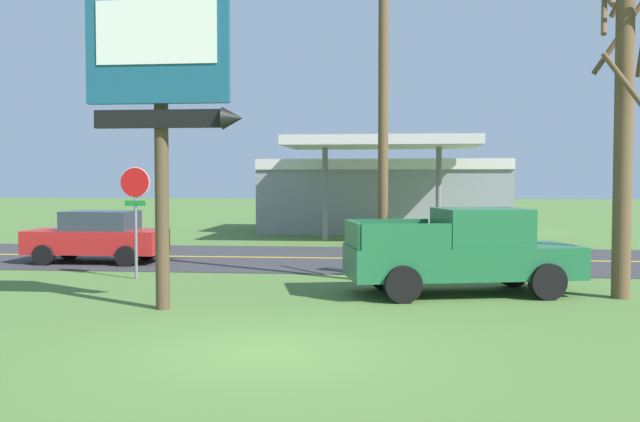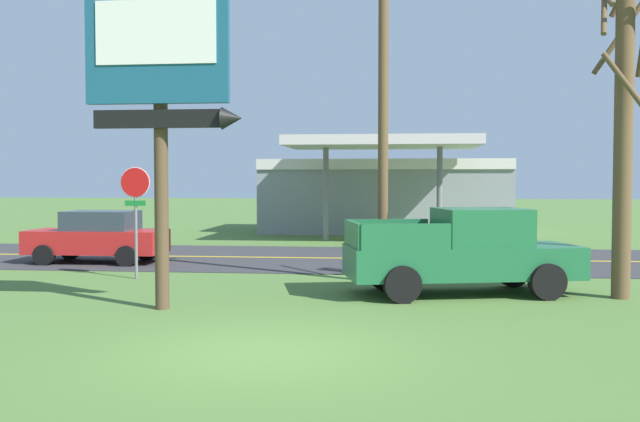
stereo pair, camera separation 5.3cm
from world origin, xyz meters
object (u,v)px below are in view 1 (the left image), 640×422
stop_sign (135,202)px  pickup_green_parked_on_lawn (465,252)px  motel_sign (162,81)px  bare_tree (623,116)px  gas_station (384,193)px  car_red_near_lane (98,237)px  utility_pole (383,84)px

stop_sign → pickup_green_parked_on_lawn: stop_sign is taller
stop_sign → motel_sign: bearing=-63.3°
bare_tree → stop_sign: bearing=170.9°
gas_station → motel_sign: bearing=-100.2°
motel_sign → car_red_near_lane: 9.79m
gas_station → pickup_green_parked_on_lawn: (2.17, -19.59, -0.98)m
motel_sign → bare_tree: (9.55, 2.49, -0.55)m
stop_sign → gas_station: size_ratio=0.25×
utility_pole → gas_station: size_ratio=0.79×
utility_pole → gas_station: bearing=90.9°
bare_tree → pickup_green_parked_on_lawn: size_ratio=1.42×
motel_sign → utility_pole: bearing=45.8°
utility_pole → pickup_green_parked_on_lawn: size_ratio=1.71×
stop_sign → bare_tree: 12.06m
stop_sign → bare_tree: bearing=-9.1°
motel_sign → gas_station: size_ratio=0.55×
motel_sign → bare_tree: size_ratio=0.85×
motel_sign → bare_tree: bare_tree is taller
motel_sign → car_red_near_lane: (-4.69, 7.74, -3.73)m
bare_tree → gas_station: 20.66m
gas_station → car_red_near_lane: bearing=-120.9°
gas_station → bare_tree: bearing=-74.4°
utility_pole → car_red_near_lane: size_ratio=2.25×
bare_tree → gas_station: size_ratio=0.65×
bare_tree → car_red_near_lane: 15.51m
utility_pole → bare_tree: bearing=-20.1°
utility_pole → pickup_green_parked_on_lawn: utility_pole is taller
pickup_green_parked_on_lawn → car_red_near_lane: size_ratio=1.31×
bare_tree → pickup_green_parked_on_lawn: (-3.37, 0.21, -3.05)m
motel_sign → car_red_near_lane: size_ratio=1.59×
stop_sign → bare_tree: bare_tree is taller
motel_sign → stop_sign: bearing=116.7°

